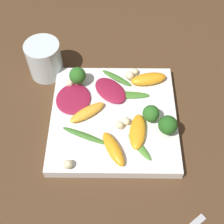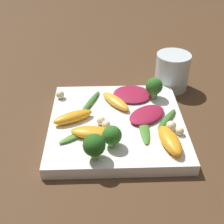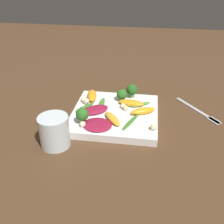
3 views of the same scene
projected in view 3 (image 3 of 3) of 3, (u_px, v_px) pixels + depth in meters
name	position (u px, v px, depth m)	size (l,w,h in m)	color
ground_plane	(115.00, 118.00, 0.78)	(2.40, 2.40, 0.00)	#4C331E
plate	(115.00, 115.00, 0.78)	(0.25, 0.25, 0.02)	white
drinking_glass	(54.00, 131.00, 0.65)	(0.08, 0.08, 0.08)	silver
fork	(201.00, 113.00, 0.80)	(0.12, 0.15, 0.01)	#B2B2B7
radicchio_leaf_0	(96.00, 110.00, 0.77)	(0.09, 0.09, 0.01)	maroon
radicchio_leaf_1	(98.00, 125.00, 0.70)	(0.09, 0.08, 0.01)	maroon
orange_segment_0	(131.00, 103.00, 0.80)	(0.08, 0.04, 0.02)	orange
orange_segment_1	(92.00, 95.00, 0.84)	(0.04, 0.08, 0.02)	orange
orange_segment_2	(143.00, 110.00, 0.76)	(0.08, 0.05, 0.02)	orange
orange_segment_3	(113.00, 119.00, 0.72)	(0.06, 0.08, 0.01)	#FCAD33
broccoli_floret_0	(132.00, 90.00, 0.84)	(0.04, 0.04, 0.04)	#84AD5B
broccoli_floret_1	(82.00, 115.00, 0.70)	(0.03, 0.03, 0.04)	#84AD5B
broccoli_floret_2	(122.00, 95.00, 0.82)	(0.03, 0.03, 0.04)	#84AD5B
arugula_sprig_0	(131.00, 122.00, 0.72)	(0.05, 0.09, 0.01)	#3D7528
arugula_sprig_1	(141.00, 105.00, 0.80)	(0.06, 0.05, 0.01)	#518E33
arugula_sprig_2	(101.00, 105.00, 0.80)	(0.02, 0.09, 0.01)	#47842D
arugula_sprig_3	(85.00, 107.00, 0.79)	(0.05, 0.07, 0.01)	#3D7528
macadamia_nut_0	(83.00, 100.00, 0.82)	(0.01, 0.01, 0.01)	beige
macadamia_nut_1	(125.00, 108.00, 0.77)	(0.02, 0.02, 0.02)	beige
macadamia_nut_2	(123.00, 106.00, 0.78)	(0.02, 0.02, 0.02)	beige
macadamia_nut_3	(83.00, 124.00, 0.70)	(0.02, 0.02, 0.02)	beige
macadamia_nut_4	(86.00, 101.00, 0.81)	(0.02, 0.02, 0.02)	beige
macadamia_nut_5	(153.00, 127.00, 0.68)	(0.02, 0.02, 0.02)	beige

